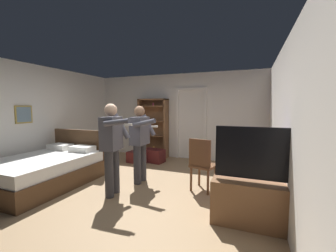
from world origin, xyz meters
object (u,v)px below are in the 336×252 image
(side_table, at_px, (238,168))
(bed, at_px, (47,169))
(bookshelf, at_px, (154,126))
(wooden_chair, at_px, (202,162))
(person_blue_shirt, at_px, (112,143))
(tv_flatscreen, at_px, (261,198))
(laptop, at_px, (237,153))
(bottle_on_table, at_px, (247,152))
(suitcase_small, at_px, (154,156))
(suitcase_dark, at_px, (137,157))
(person_striped_shirt, at_px, (140,139))

(side_table, bearing_deg, bed, -166.25)
(bookshelf, relative_size, wooden_chair, 1.83)
(bookshelf, distance_m, person_blue_shirt, 2.97)
(tv_flatscreen, bearing_deg, laptop, 110.73)
(laptop, bearing_deg, bed, -166.80)
(bottle_on_table, xyz_separation_m, suitcase_small, (-2.49, 1.53, -0.61))
(side_table, xyz_separation_m, bottle_on_table, (0.14, -0.08, 0.32))
(suitcase_dark, bearing_deg, laptop, -19.64)
(tv_flatscreen, distance_m, suitcase_small, 3.64)
(bottle_on_table, xyz_separation_m, wooden_chair, (-0.77, -0.04, -0.25))
(bottle_on_table, bearing_deg, laptop, 167.32)
(bed, distance_m, bookshelf, 3.20)
(tv_flatscreen, height_order, suitcase_dark, tv_flatscreen)
(bed, bearing_deg, bottle_on_table, 12.11)
(tv_flatscreen, relative_size, suitcase_dark, 2.40)
(laptop, bearing_deg, wooden_chair, -172.73)
(side_table, distance_m, laptop, 0.28)
(person_striped_shirt, bearing_deg, laptop, 1.85)
(person_blue_shirt, bearing_deg, wooden_chair, 26.88)
(bottle_on_table, height_order, person_blue_shirt, person_blue_shirt)
(bed, distance_m, bottle_on_table, 3.91)
(side_table, xyz_separation_m, laptop, (-0.02, -0.04, 0.28))
(bookshelf, bearing_deg, suitcase_dark, -97.57)
(side_table, height_order, suitcase_small, side_table)
(laptop, relative_size, suitcase_dark, 0.66)
(bed, xyz_separation_m, side_table, (3.65, 0.89, 0.17))
(side_table, bearing_deg, suitcase_dark, 156.02)
(bookshelf, distance_m, side_table, 3.39)
(person_striped_shirt, bearing_deg, tv_flatscreen, -21.68)
(person_blue_shirt, bearing_deg, suitcase_dark, 108.15)
(person_blue_shirt, height_order, suitcase_dark, person_blue_shirt)
(tv_flatscreen, bearing_deg, wooden_chair, 137.67)
(person_striped_shirt, relative_size, suitcase_dark, 2.90)
(bottle_on_table, bearing_deg, person_striped_shirt, -179.33)
(wooden_chair, bearing_deg, side_table, 10.79)
(tv_flatscreen, bearing_deg, suitcase_dark, 144.22)
(bookshelf, bearing_deg, laptop, -38.91)
(tv_flatscreen, distance_m, suitcase_dark, 3.81)
(tv_flatscreen, distance_m, person_blue_shirt, 2.47)
(bottle_on_table, height_order, suitcase_small, bottle_on_table)
(suitcase_dark, distance_m, suitcase_small, 0.46)
(person_blue_shirt, bearing_deg, bottle_on_table, 19.21)
(wooden_chair, bearing_deg, laptop, 7.27)
(suitcase_dark, bearing_deg, bottle_on_table, -19.00)
(wooden_chair, xyz_separation_m, person_blue_shirt, (-1.44, -0.73, 0.39))
(side_table, xyz_separation_m, person_blue_shirt, (-2.07, -0.85, 0.46))
(bed, xyz_separation_m, bottle_on_table, (3.79, 0.81, 0.49))
(person_striped_shirt, bearing_deg, suitcase_small, 105.43)
(side_table, bearing_deg, tv_flatscreen, -71.36)
(person_striped_shirt, relative_size, suitcase_small, 2.73)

